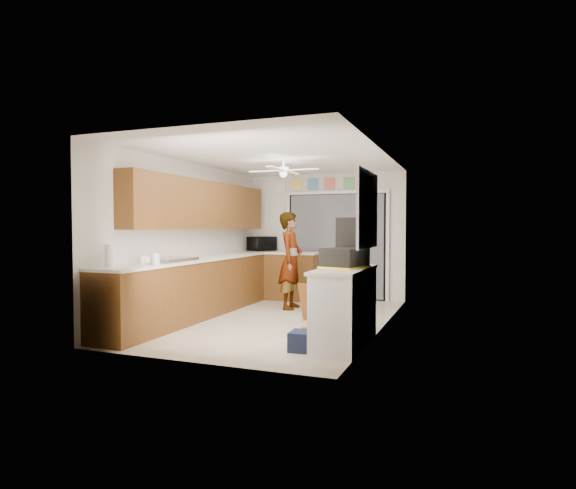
% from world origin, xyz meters
% --- Properties ---
extents(floor, '(5.00, 5.00, 0.00)m').
position_xyz_m(floor, '(0.00, 0.00, 0.00)').
color(floor, beige).
rests_on(floor, ground).
extents(ceiling, '(5.00, 5.00, 0.00)m').
position_xyz_m(ceiling, '(0.00, 0.00, 2.50)').
color(ceiling, white).
rests_on(ceiling, ground).
extents(wall_back, '(3.20, 0.00, 3.20)m').
position_xyz_m(wall_back, '(0.00, 2.50, 1.25)').
color(wall_back, silver).
rests_on(wall_back, ground).
extents(wall_front, '(3.20, 0.00, 3.20)m').
position_xyz_m(wall_front, '(0.00, -2.50, 1.25)').
color(wall_front, silver).
rests_on(wall_front, ground).
extents(wall_left, '(0.00, 5.00, 5.00)m').
position_xyz_m(wall_left, '(-1.60, 0.00, 1.25)').
color(wall_left, silver).
rests_on(wall_left, ground).
extents(wall_right, '(0.00, 5.00, 5.00)m').
position_xyz_m(wall_right, '(1.60, 0.00, 1.25)').
color(wall_right, silver).
rests_on(wall_right, ground).
extents(left_base_cabinets, '(0.60, 4.80, 0.90)m').
position_xyz_m(left_base_cabinets, '(-1.30, 0.00, 0.45)').
color(left_base_cabinets, brown).
rests_on(left_base_cabinets, floor).
extents(left_countertop, '(0.62, 4.80, 0.04)m').
position_xyz_m(left_countertop, '(-1.29, 0.00, 0.92)').
color(left_countertop, white).
rests_on(left_countertop, left_base_cabinets).
extents(upper_cabinets, '(0.32, 4.00, 0.80)m').
position_xyz_m(upper_cabinets, '(-1.44, 0.20, 1.80)').
color(upper_cabinets, brown).
rests_on(upper_cabinets, wall_left).
extents(sink_basin, '(0.50, 0.76, 0.06)m').
position_xyz_m(sink_basin, '(-1.29, -1.00, 0.95)').
color(sink_basin, silver).
rests_on(sink_basin, left_countertop).
extents(faucet, '(0.03, 0.03, 0.22)m').
position_xyz_m(faucet, '(-1.48, -1.00, 1.05)').
color(faucet, silver).
rests_on(faucet, left_countertop).
extents(peninsula_base, '(1.00, 0.60, 0.90)m').
position_xyz_m(peninsula_base, '(-0.50, 2.00, 0.45)').
color(peninsula_base, brown).
rests_on(peninsula_base, floor).
extents(peninsula_top, '(1.04, 0.64, 0.04)m').
position_xyz_m(peninsula_top, '(-0.50, 2.00, 0.92)').
color(peninsula_top, white).
rests_on(peninsula_top, peninsula_base).
extents(back_opening_recess, '(2.00, 0.06, 2.10)m').
position_xyz_m(back_opening_recess, '(0.25, 2.47, 1.05)').
color(back_opening_recess, black).
rests_on(back_opening_recess, wall_back).
extents(curtain_panel, '(1.90, 0.03, 2.05)m').
position_xyz_m(curtain_panel, '(0.25, 2.43, 1.05)').
color(curtain_panel, slate).
rests_on(curtain_panel, wall_back).
extents(door_trim_left, '(0.06, 0.04, 2.10)m').
position_xyz_m(door_trim_left, '(-0.77, 2.44, 1.05)').
color(door_trim_left, white).
rests_on(door_trim_left, wall_back).
extents(door_trim_right, '(0.06, 0.04, 2.10)m').
position_xyz_m(door_trim_right, '(1.27, 2.44, 1.05)').
color(door_trim_right, white).
rests_on(door_trim_right, wall_back).
extents(door_trim_head, '(2.10, 0.04, 0.06)m').
position_xyz_m(door_trim_head, '(0.25, 2.44, 2.12)').
color(door_trim_head, white).
rests_on(door_trim_head, wall_back).
extents(header_frame_0, '(0.22, 0.02, 0.22)m').
position_xyz_m(header_frame_0, '(-0.60, 2.47, 2.30)').
color(header_frame_0, '#F8E352').
rests_on(header_frame_0, wall_back).
extents(header_frame_1, '(0.22, 0.02, 0.22)m').
position_xyz_m(header_frame_1, '(-0.25, 2.47, 2.30)').
color(header_frame_1, '#468BBB').
rests_on(header_frame_1, wall_back).
extents(header_frame_2, '(0.22, 0.02, 0.22)m').
position_xyz_m(header_frame_2, '(0.10, 2.47, 2.30)').
color(header_frame_2, '#DA6751').
rests_on(header_frame_2, wall_back).
extents(header_frame_3, '(0.22, 0.02, 0.22)m').
position_xyz_m(header_frame_3, '(0.50, 2.47, 2.30)').
color(header_frame_3, '#5EA65F').
rests_on(header_frame_3, wall_back).
extents(header_frame_4, '(0.22, 0.02, 0.22)m').
position_xyz_m(header_frame_4, '(0.90, 2.47, 2.30)').
color(header_frame_4, beige).
rests_on(header_frame_4, wall_back).
extents(route66_sign, '(0.22, 0.02, 0.26)m').
position_xyz_m(route66_sign, '(-0.95, 2.47, 2.30)').
color(route66_sign, silver).
rests_on(route66_sign, wall_back).
extents(right_counter_base, '(0.50, 1.40, 0.90)m').
position_xyz_m(right_counter_base, '(1.35, -1.20, 0.45)').
color(right_counter_base, white).
rests_on(right_counter_base, floor).
extents(right_counter_top, '(0.54, 1.44, 0.04)m').
position_xyz_m(right_counter_top, '(1.34, -1.20, 0.92)').
color(right_counter_top, white).
rests_on(right_counter_top, right_counter_base).
extents(abstract_painting, '(0.03, 1.15, 0.95)m').
position_xyz_m(abstract_painting, '(1.58, -1.00, 1.65)').
color(abstract_painting, '#FD5D7D').
rests_on(abstract_painting, wall_right).
extents(ceiling_fan, '(1.14, 1.14, 0.24)m').
position_xyz_m(ceiling_fan, '(0.00, 0.20, 2.32)').
color(ceiling_fan, white).
rests_on(ceiling_fan, ceiling).
extents(microwave, '(0.53, 0.62, 0.29)m').
position_xyz_m(microwave, '(-1.26, 2.18, 1.09)').
color(microwave, black).
rests_on(microwave, left_countertop).
extents(cup, '(0.14, 0.14, 0.11)m').
position_xyz_m(cup, '(-1.24, -1.57, 1.00)').
color(cup, white).
rests_on(cup, left_countertop).
extents(jar_a, '(0.14, 0.14, 0.15)m').
position_xyz_m(jar_a, '(-1.11, -1.58, 1.02)').
color(jar_a, silver).
rests_on(jar_a, left_countertop).
extents(jar_b, '(0.09, 0.09, 0.12)m').
position_xyz_m(jar_b, '(-1.28, -1.64, 1.00)').
color(jar_b, silver).
rests_on(jar_b, left_countertop).
extents(paper_towel_roll, '(0.14, 0.14, 0.28)m').
position_xyz_m(paper_towel_roll, '(-1.43, -2.07, 1.08)').
color(paper_towel_roll, white).
rests_on(paper_towel_roll, left_countertop).
extents(suitcase, '(0.54, 0.64, 0.24)m').
position_xyz_m(suitcase, '(1.32, -1.10, 1.06)').
color(suitcase, black).
rests_on(suitcase, right_counter_top).
extents(suitcase_rim, '(0.57, 0.67, 0.02)m').
position_xyz_m(suitcase_rim, '(1.32, -1.10, 0.95)').
color(suitcase_rim, yellow).
rests_on(suitcase_rim, suitcase).
extents(suitcase_lid, '(0.41, 0.13, 0.50)m').
position_xyz_m(suitcase_lid, '(1.32, -0.81, 1.31)').
color(suitcase_lid, black).
rests_on(suitcase_lid, suitcase).
extents(cardboard_box, '(0.41, 0.34, 0.22)m').
position_xyz_m(cardboard_box, '(1.00, -1.23, 0.11)').
color(cardboard_box, '#C5763E').
rests_on(cardboard_box, floor).
extents(navy_crate, '(0.39, 0.34, 0.23)m').
position_xyz_m(navy_crate, '(1.00, -1.63, 0.11)').
color(navy_crate, black).
rests_on(navy_crate, floor).
extents(cabinet_door_panel, '(0.42, 0.30, 0.58)m').
position_xyz_m(cabinet_door_panel, '(0.51, 0.00, 0.29)').
color(cabinet_door_panel, brown).
rests_on(cabinet_door_panel, floor).
extents(man, '(0.45, 0.64, 1.69)m').
position_xyz_m(man, '(-0.17, 1.00, 0.85)').
color(man, white).
rests_on(man, floor).
extents(dog, '(0.39, 0.63, 0.46)m').
position_xyz_m(dog, '(0.33, 0.96, 0.23)').
color(dog, black).
rests_on(dog, floor).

